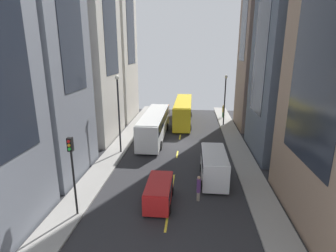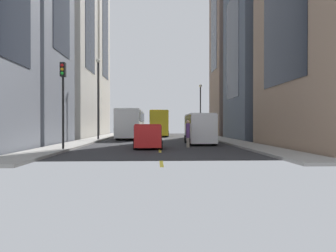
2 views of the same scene
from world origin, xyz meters
name	(u,v)px [view 1 (image 1 of 2)]	position (x,y,z in m)	size (l,w,h in m)	color
ground_plane	(179,145)	(0.00, 0.00, 0.00)	(40.04, 40.04, 0.00)	#28282B
sidewalk_west	(123,143)	(-6.88, 0.00, 0.07)	(2.28, 44.00, 0.15)	gray
sidewalk_east	(237,146)	(6.88, 0.00, 0.07)	(2.28, 44.00, 0.15)	gray
lane_stripe_1	(167,223)	(0.00, -15.00, 0.01)	(0.16, 2.00, 0.01)	yellow
lane_stripe_2	(173,180)	(0.00, -9.00, 0.01)	(0.16, 2.00, 0.01)	yellow
lane_stripe_3	(177,154)	(0.00, -3.00, 0.01)	(0.16, 2.00, 0.01)	yellow
lane_stripe_4	(180,137)	(0.00, 3.00, 0.01)	(0.16, 2.00, 0.01)	yellow
lane_stripe_5	(182,125)	(0.00, 9.00, 0.01)	(0.16, 2.00, 0.01)	yellow
lane_stripe_6	(183,116)	(0.00, 15.00, 0.01)	(0.16, 2.00, 0.01)	yellow
lane_stripe_7	(184,109)	(0.00, 21.00, 0.01)	(0.16, 2.00, 0.01)	yellow
building_east_1	(308,58)	(12.92, -1.47, 10.19)	(9.50, 9.20, 20.38)	#4C5666
city_bus_white	(154,123)	(-3.26, 2.16, 2.01)	(2.80, 12.36, 3.35)	silver
streetcar_yellow	(183,109)	(0.12, 10.38, 2.12)	(2.70, 12.59, 3.59)	yellow
delivery_van_white	(214,164)	(3.47, -8.72, 1.51)	(2.25, 5.32, 2.58)	white
car_orange_0	(163,110)	(-3.55, 15.23, 0.89)	(1.88, 4.34, 1.50)	orange
car_red_1	(159,191)	(-0.78, -12.73, 1.01)	(1.95, 4.00, 1.71)	red
pedestrian_crossing_near	(223,111)	(6.68, 13.98, 1.29)	(0.30, 0.30, 2.12)	#336B38
pedestrian_crossing_mid	(199,188)	(2.11, -12.13, 1.08)	(0.30, 0.30, 2.01)	gray
traffic_light_near_corner	(72,162)	(-6.14, -14.80, 3.98)	(0.32, 0.44, 5.47)	black
streetlamp_near	(119,107)	(-6.24, -3.16, 5.15)	(0.44, 0.44, 8.33)	black
streetlamp_far	(225,95)	(6.24, 9.11, 4.67)	(0.44, 0.44, 7.42)	black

